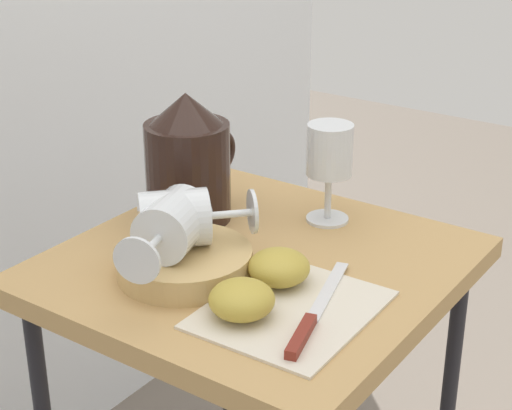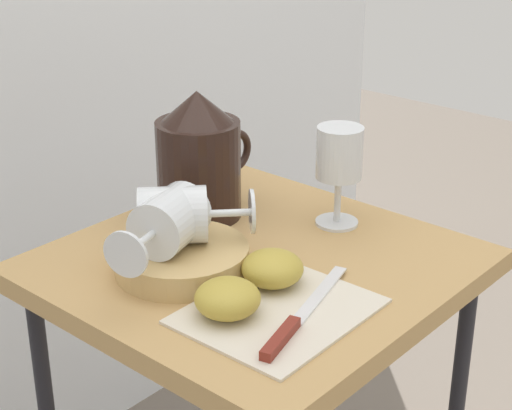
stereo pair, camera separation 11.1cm
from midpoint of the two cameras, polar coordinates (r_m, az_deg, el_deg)
table at (r=1.18m, az=2.71°, el=-7.03°), size 0.52×0.51×0.73m
linen_napkin at (r=1.02m, az=4.67°, el=-7.30°), size 0.23×0.19×0.00m
basket_tray at (r=1.11m, az=-2.19°, el=-3.74°), size 0.18×0.18×0.03m
pitcher at (r=1.25m, az=-1.35°, el=2.60°), size 0.18×0.13×0.20m
wine_glass_upright at (r=1.22m, az=8.31°, el=3.07°), size 0.07×0.07×0.15m
wine_glass_tipped_near at (r=1.08m, az=-3.08°, el=-1.21°), size 0.17×0.11×0.08m
wine_glass_tipped_far at (r=1.10m, az=-2.59°, el=-0.75°), size 0.16×0.16×0.08m
apple_half_left at (r=1.00m, az=1.25°, el=-6.46°), size 0.08×0.08×0.04m
apple_half_right at (r=1.07m, az=4.12°, el=-4.40°), size 0.08×0.08×0.04m
knife at (r=0.99m, az=5.91°, el=-8.03°), size 0.24×0.08×0.01m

